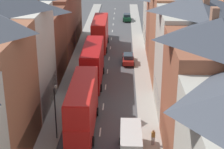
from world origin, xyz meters
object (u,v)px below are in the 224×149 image
object	(u,v)px
double_decker_bus_lead	(82,106)
car_near_blue	(96,34)
double_decker_bus_mid_street	(100,33)
street_lamp	(55,110)
car_parked_right_a	(128,59)
delivery_van	(131,141)
car_parked_left_a	(127,17)
pedestrian_mid_left	(153,136)
double_decker_bus_far_approaching	(93,63)

from	to	relation	value
double_decker_bus_lead	car_near_blue	distance (m)	36.21
double_decker_bus_mid_street	double_decker_bus_lead	bearing A→B (deg)	-90.00
double_decker_bus_lead	double_decker_bus_mid_street	distance (m)	29.63
double_decker_bus_mid_street	street_lamp	size ratio (longest dim) A/B	1.96
double_decker_bus_mid_street	car_parked_right_a	bearing A→B (deg)	-59.21
double_decker_bus_lead	street_lamp	world-z (taller)	street_lamp
car_parked_right_a	street_lamp	distance (m)	24.38
car_parked_right_a	delivery_van	size ratio (longest dim) A/B	0.86
delivery_van	street_lamp	xyz separation A→B (m)	(-7.35, 2.51, 1.90)
delivery_van	street_lamp	world-z (taller)	street_lamp
car_near_blue	double_decker_bus_mid_street	bearing A→B (deg)	-78.78
car_parked_left_a	street_lamp	bearing A→B (deg)	-97.88
double_decker_bus_mid_street	car_parked_left_a	xyz separation A→B (m)	(4.91, 21.74, -1.98)
delivery_van	pedestrian_mid_left	distance (m)	2.62
delivery_van	double_decker_bus_far_approaching	bearing A→B (deg)	105.71
car_near_blue	pedestrian_mid_left	size ratio (longest dim) A/B	2.56
car_parked_left_a	delivery_van	bearing A→B (deg)	-90.00
car_parked_left_a	pedestrian_mid_left	bearing A→B (deg)	-87.70
pedestrian_mid_left	street_lamp	world-z (taller)	street_lamp
double_decker_bus_mid_street	car_parked_right_a	distance (m)	9.80
delivery_van	double_decker_bus_lead	bearing A→B (deg)	139.18
double_decker_bus_lead	car_parked_right_a	distance (m)	22.04
car_near_blue	car_parked_left_a	distance (m)	16.44
double_decker_bus_far_approaching	double_decker_bus_lead	bearing A→B (deg)	-90.00
double_decker_bus_lead	pedestrian_mid_left	size ratio (longest dim) A/B	6.71
double_decker_bus_far_approaching	car_near_blue	distance (m)	23.05
double_decker_bus_mid_street	car_parked_right_a	xyz separation A→B (m)	(4.91, -8.24, -2.01)
car_parked_left_a	double_decker_bus_mid_street	bearing A→B (deg)	-102.73
double_decker_bus_mid_street	car_parked_left_a	size ratio (longest dim) A/B	2.46
car_parked_right_a	car_near_blue	bearing A→B (deg)	112.80
car_parked_right_a	double_decker_bus_far_approaching	bearing A→B (deg)	-120.97
double_decker_bus_far_approaching	street_lamp	bearing A→B (deg)	-99.28
street_lamp	car_parked_left_a	bearing A→B (deg)	82.12
car_parked_left_a	street_lamp	world-z (taller)	street_lamp
car_parked_left_a	pedestrian_mid_left	world-z (taller)	pedestrian_mid_left
double_decker_bus_far_approaching	car_near_blue	world-z (taller)	double_decker_bus_far_approaching
delivery_van	car_near_blue	bearing A→B (deg)	98.73
car_near_blue	street_lamp	xyz separation A→B (m)	(-1.15, -37.87, 2.41)
street_lamp	double_decker_bus_far_approaching	bearing A→B (deg)	80.72
car_parked_left_a	delivery_van	size ratio (longest dim) A/B	0.84
car_parked_right_a	delivery_van	bearing A→B (deg)	-90.00
double_decker_bus_lead	double_decker_bus_far_approaching	xyz separation A→B (m)	(0.00, 13.21, 0.00)
pedestrian_mid_left	street_lamp	xyz separation A→B (m)	(-9.53, 1.08, 2.21)
double_decker_bus_lead	street_lamp	xyz separation A→B (m)	(-2.44, -1.73, 0.43)
double_decker_bus_lead	delivery_van	bearing A→B (deg)	-40.82
pedestrian_mid_left	double_decker_bus_far_approaching	bearing A→B (deg)	113.87
double_decker_bus_mid_street	pedestrian_mid_left	bearing A→B (deg)	-77.67
double_decker_bus_far_approaching	street_lamp	xyz separation A→B (m)	(-2.44, -14.94, 0.43)
double_decker_bus_mid_street	street_lamp	world-z (taller)	street_lamp
car_near_blue	double_decker_bus_far_approaching	bearing A→B (deg)	-86.78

